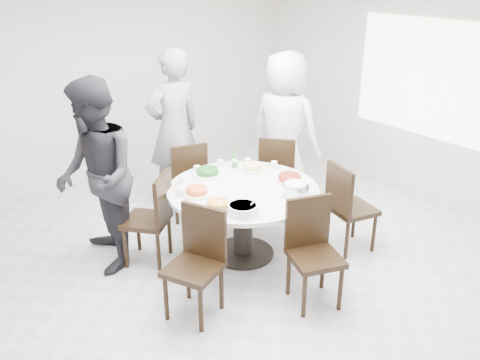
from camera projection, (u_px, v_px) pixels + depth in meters
floor at (235, 271)px, 5.00m from camera, size 6.00×6.00×0.01m
wall_back at (98, 78)px, 6.65m from camera, size 6.00×0.01×2.80m
wall_right at (434, 88)px, 6.11m from camera, size 0.01×6.00×2.80m
window at (435, 80)px, 6.06m from camera, size 0.04×2.20×1.40m
dining_table at (243, 222)px, 5.14m from camera, size 1.50×1.50×0.75m
chair_ne at (278, 172)px, 6.12m from camera, size 0.59×0.59×0.95m
chair_n at (185, 179)px, 5.91m from camera, size 0.51×0.51×0.95m
chair_nw at (146, 218)px, 4.99m from camera, size 0.59×0.59×0.95m
chair_sw at (193, 267)px, 4.20m from camera, size 0.56×0.56×0.95m
chair_s at (316, 256)px, 4.36m from camera, size 0.54×0.54×0.95m
chair_se at (353, 207)px, 5.22m from camera, size 0.50×0.50×0.95m
diner_right at (285, 129)px, 6.18m from camera, size 0.86×1.06×1.87m
diner_middle at (174, 130)px, 6.03m from camera, size 0.71×0.48×1.93m
diner_left at (96, 177)px, 4.76m from camera, size 0.90×1.05×1.88m
dish_greens at (208, 172)px, 5.27m from camera, size 0.29×0.29×0.08m
dish_pale at (252, 167)px, 5.40m from camera, size 0.26×0.26×0.07m
dish_orange at (197, 192)px, 4.83m from camera, size 0.27×0.27×0.07m
dish_redbrown at (289, 179)px, 5.12m from camera, size 0.29×0.29×0.07m
dish_tofu at (218, 205)px, 4.56m from camera, size 0.26×0.26×0.07m
rice_bowl at (295, 190)px, 4.82m from camera, size 0.26×0.26×0.11m
soup_bowl at (243, 209)px, 4.47m from camera, size 0.27×0.27×0.08m
beverage_bottle at (235, 158)px, 5.45m from camera, size 0.06×0.06×0.21m
tea_cups at (209, 166)px, 5.44m from camera, size 0.07×0.07×0.08m
chopsticks at (205, 167)px, 5.50m from camera, size 0.24×0.04×0.01m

